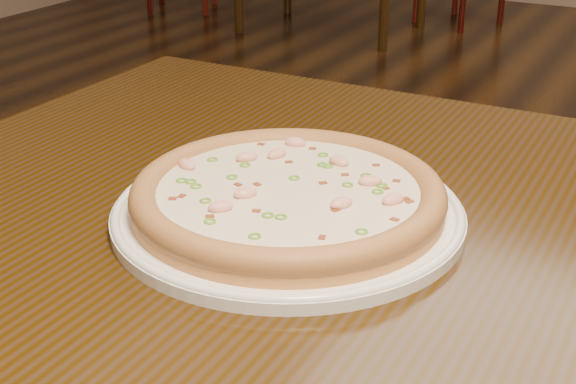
% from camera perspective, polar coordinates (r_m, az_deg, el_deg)
% --- Properties ---
extents(hero_table, '(1.20, 0.80, 0.75)m').
position_cam_1_polar(hero_table, '(0.86, 8.79, -8.22)').
color(hero_table, black).
rests_on(hero_table, ground).
extents(plate, '(0.35, 0.35, 0.02)m').
position_cam_1_polar(plate, '(0.80, 0.00, -1.38)').
color(plate, white).
rests_on(plate, hero_table).
extents(pizza, '(0.31, 0.31, 0.03)m').
position_cam_1_polar(pizza, '(0.80, 0.00, -0.19)').
color(pizza, '#C1814A').
rests_on(pizza, plate).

